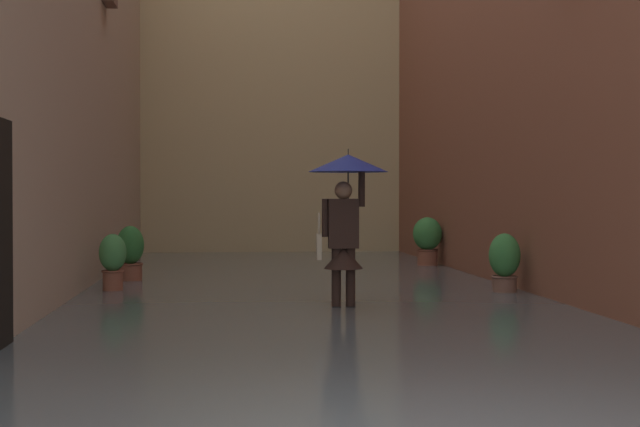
% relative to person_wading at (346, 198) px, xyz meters
% --- Properties ---
extents(ground_plane, '(60.00, 60.00, 0.00)m').
position_rel_person_wading_xyz_m(ground_plane, '(0.37, -2.41, -1.46)').
color(ground_plane, gray).
extents(flood_water, '(7.24, 24.81, 0.09)m').
position_rel_person_wading_xyz_m(flood_water, '(0.37, -2.41, -1.41)').
color(flood_water, '#515B60').
rests_on(flood_water, ground_plane).
extents(building_facade_far, '(10.04, 1.80, 10.18)m').
position_rel_person_wading_xyz_m(building_facade_far, '(0.37, -12.72, 3.64)').
color(building_facade_far, tan).
rests_on(building_facade_far, ground_plane).
extents(person_wading, '(1.01, 1.01, 2.08)m').
position_rel_person_wading_xyz_m(person_wading, '(0.00, 0.00, 0.00)').
color(person_wading, black).
rests_on(person_wading, ground_plane).
extents(potted_plant_far_right, '(0.45, 0.45, 0.99)m').
position_rel_person_wading_xyz_m(potted_plant_far_right, '(3.08, -4.07, -0.93)').
color(potted_plant_far_right, brown).
rests_on(potted_plant_far_right, ground_plane).
extents(potted_plant_mid_right, '(0.40, 0.40, 0.93)m').
position_rel_person_wading_xyz_m(potted_plant_mid_right, '(3.17, -2.37, -0.93)').
color(potted_plant_mid_right, brown).
rests_on(potted_plant_mid_right, ground_plane).
extents(potted_plant_mid_left, '(0.59, 0.59, 1.06)m').
position_rel_person_wading_xyz_m(potted_plant_mid_left, '(-2.54, -6.97, -0.85)').
color(potted_plant_mid_left, brown).
rests_on(potted_plant_mid_left, ground_plane).
extents(potted_plant_far_left, '(0.46, 0.46, 0.94)m').
position_rel_person_wading_xyz_m(potted_plant_far_left, '(-2.53, -1.58, -0.94)').
color(potted_plant_far_left, brown).
rests_on(potted_plant_far_left, ground_plane).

